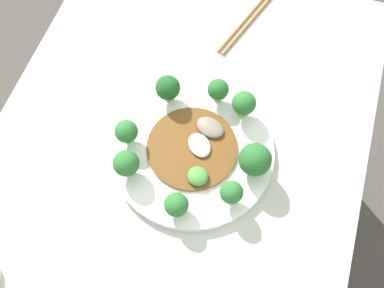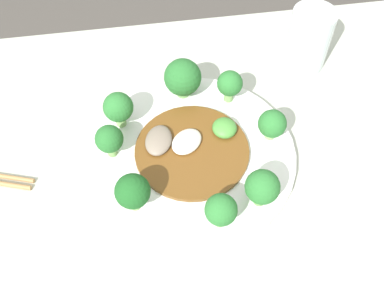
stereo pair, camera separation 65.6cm
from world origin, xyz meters
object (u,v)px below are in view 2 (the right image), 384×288
(broccoli_southwest, at_px, (230,84))
(broccoli_northwest, at_px, (262,187))
(broccoli_north, at_px, (221,210))
(broccoli_northeast, at_px, (133,192))
(plate, at_px, (192,155))
(broccoli_east, at_px, (109,140))
(broccoli_southeast, at_px, (118,108))
(broccoli_west, at_px, (272,124))
(broccoli_south, at_px, (183,78))
(stirfry_center, at_px, (191,146))
(drinking_glass, at_px, (309,39))

(broccoli_southwest, xyz_separation_m, broccoli_northwest, (-0.00, 0.19, 0.00))
(broccoli_north, height_order, broccoli_northeast, broccoli_northeast)
(plate, distance_m, broccoli_east, 0.13)
(broccoli_east, distance_m, broccoli_northwest, 0.22)
(broccoli_southeast, bearing_deg, broccoli_west, 165.05)
(broccoli_east, bearing_deg, broccoli_northeast, 106.11)
(broccoli_south, bearing_deg, broccoli_west, 137.82)
(broccoli_south, bearing_deg, broccoli_northwest, 109.43)
(broccoli_southeast, bearing_deg, plate, 145.20)
(broccoli_north, distance_m, stirfry_center, 0.13)
(broccoli_west, bearing_deg, broccoli_northwest, 68.21)
(broccoli_north, height_order, broccoli_northwest, broccoli_northwest)
(broccoli_west, xyz_separation_m, stirfry_center, (0.12, 0.00, -0.02))
(broccoli_southwest, xyz_separation_m, broccoli_east, (0.19, 0.08, -0.00))
(broccoli_southeast, bearing_deg, broccoli_southwest, -172.09)
(plate, distance_m, broccoli_south, 0.13)
(broccoli_south, relative_size, stirfry_center, 0.40)
(broccoli_east, height_order, drinking_glass, drinking_glass)
(broccoli_south, relative_size, drinking_glass, 0.63)
(broccoli_north, distance_m, broccoli_northeast, 0.12)
(plate, height_order, broccoli_west, broccoli_west)
(broccoli_northwest, relative_size, drinking_glass, 0.58)
(broccoli_southeast, relative_size, broccoli_northwest, 1.01)
(broccoli_southwest, distance_m, stirfry_center, 0.12)
(broccoli_northeast, bearing_deg, broccoli_south, -115.72)
(stirfry_center, relative_size, drinking_glass, 1.58)
(broccoli_southwest, height_order, drinking_glass, drinking_glass)
(broccoli_southwest, bearing_deg, drinking_glass, -152.03)
(broccoli_east, relative_size, drinking_glass, 0.53)
(broccoli_northeast, height_order, drinking_glass, drinking_glass)
(broccoli_southwest, height_order, broccoli_east, same)
(broccoli_northeast, height_order, stirfry_center, broccoli_northeast)
(broccoli_southwest, distance_m, drinking_glass, 0.17)
(drinking_glass, bearing_deg, broccoli_west, 57.17)
(plate, distance_m, broccoli_southwest, 0.13)
(broccoli_northwest, height_order, broccoli_south, broccoli_south)
(broccoli_southeast, height_order, drinking_glass, drinking_glass)
(broccoli_north, xyz_separation_m, broccoli_west, (-0.10, -0.13, -0.00))
(broccoli_northeast, bearing_deg, plate, -139.63)
(broccoli_southeast, distance_m, drinking_glass, 0.34)
(broccoli_southwest, xyz_separation_m, broccoli_west, (-0.05, 0.08, -0.01))
(broccoli_north, xyz_separation_m, stirfry_center, (0.02, -0.13, -0.03))
(broccoli_southwest, bearing_deg, broccoli_east, 22.43)
(broccoli_east, bearing_deg, broccoli_southeast, -106.70)
(stirfry_center, bearing_deg, broccoli_northwest, 127.75)
(broccoli_north, distance_m, broccoli_southeast, 0.22)
(broccoli_north, xyz_separation_m, drinking_glass, (-0.21, -0.29, 0.00))
(plate, distance_m, stirfry_center, 0.02)
(broccoli_east, relative_size, broccoli_west, 1.08)
(broccoli_east, xyz_separation_m, stirfry_center, (-0.12, 0.01, -0.03))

